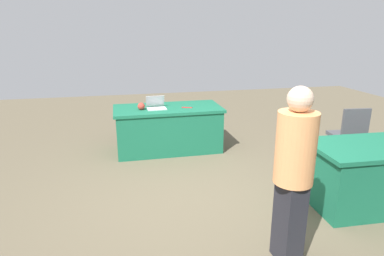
{
  "coord_description": "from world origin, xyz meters",
  "views": [
    {
      "loc": [
        0.88,
        3.66,
        2.08
      ],
      "look_at": [
        0.03,
        -0.15,
        0.9
      ],
      "focal_mm": 31.24,
      "sensor_mm": 36.0,
      "label": 1
    }
  ],
  "objects_px": {
    "yarn_ball": "(141,106)",
    "table_foreground": "(168,128)",
    "person_attendee_standing": "(294,170)",
    "laptop_silver": "(156,106)",
    "scissors_red": "(187,107)",
    "chair_tucked_left": "(349,133)"
  },
  "relations": [
    {
      "from": "yarn_ball",
      "to": "table_foreground",
      "type": "bearing_deg",
      "value": -168.95
    },
    {
      "from": "chair_tucked_left",
      "to": "laptop_silver",
      "type": "height_order",
      "value": "laptop_silver"
    },
    {
      "from": "person_attendee_standing",
      "to": "yarn_ball",
      "type": "distance_m",
      "value": 3.26
    },
    {
      "from": "yarn_ball",
      "to": "scissors_red",
      "type": "height_order",
      "value": "yarn_ball"
    },
    {
      "from": "scissors_red",
      "to": "table_foreground",
      "type": "bearing_deg",
      "value": -174.81
    },
    {
      "from": "chair_tucked_left",
      "to": "scissors_red",
      "type": "bearing_deg",
      "value": 158.11
    },
    {
      "from": "table_foreground",
      "to": "person_attendee_standing",
      "type": "distance_m",
      "value": 3.27
    },
    {
      "from": "person_attendee_standing",
      "to": "table_foreground",
      "type": "bearing_deg",
      "value": 8.52
    },
    {
      "from": "chair_tucked_left",
      "to": "laptop_silver",
      "type": "distance_m",
      "value": 3.09
    },
    {
      "from": "chair_tucked_left",
      "to": "scissors_red",
      "type": "distance_m",
      "value": 2.6
    },
    {
      "from": "person_attendee_standing",
      "to": "scissors_red",
      "type": "xyz_separation_m",
      "value": [
        0.3,
        -3.06,
        -0.14
      ]
    },
    {
      "from": "chair_tucked_left",
      "to": "laptop_silver",
      "type": "xyz_separation_m",
      "value": [
        2.8,
        -1.29,
        0.27
      ]
    },
    {
      "from": "yarn_ball",
      "to": "scissors_red",
      "type": "relative_size",
      "value": 0.67
    },
    {
      "from": "chair_tucked_left",
      "to": "person_attendee_standing",
      "type": "xyz_separation_m",
      "value": [
        1.98,
        1.83,
        0.37
      ]
    },
    {
      "from": "laptop_silver",
      "to": "yarn_ball",
      "type": "xyz_separation_m",
      "value": [
        0.25,
        0.04,
        0.02
      ]
    },
    {
      "from": "chair_tucked_left",
      "to": "yarn_ball",
      "type": "height_order",
      "value": "chair_tucked_left"
    },
    {
      "from": "table_foreground",
      "to": "person_attendee_standing",
      "type": "relative_size",
      "value": 1.13
    },
    {
      "from": "table_foreground",
      "to": "scissors_red",
      "type": "xyz_separation_m",
      "value": [
        -0.32,
        0.1,
        0.39
      ]
    },
    {
      "from": "chair_tucked_left",
      "to": "yarn_ball",
      "type": "xyz_separation_m",
      "value": [
        3.05,
        -1.25,
        0.29
      ]
    },
    {
      "from": "person_attendee_standing",
      "to": "scissors_red",
      "type": "height_order",
      "value": "person_attendee_standing"
    },
    {
      "from": "laptop_silver",
      "to": "person_attendee_standing",
      "type": "bearing_deg",
      "value": 101.85
    },
    {
      "from": "yarn_ball",
      "to": "person_attendee_standing",
      "type": "bearing_deg",
      "value": 109.19
    }
  ]
}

